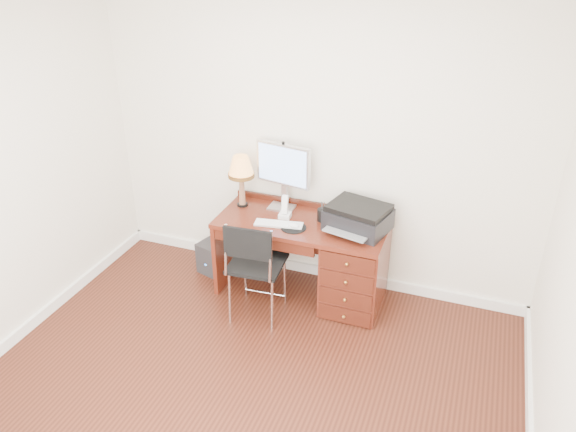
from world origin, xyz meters
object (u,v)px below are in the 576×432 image
at_px(monitor, 283,168).
at_px(printer, 358,217).
at_px(equipment_box, 215,257).
at_px(desk, 336,261).
at_px(chair, 253,260).
at_px(phone, 285,211).
at_px(leg_lamp, 241,170).

relative_size(monitor, printer, 1.05).
relative_size(monitor, equipment_box, 1.93).
height_order(desk, printer, printer).
xyz_separation_m(desk, chair, (-0.59, -0.48, 0.16)).
bearing_deg(equipment_box, chair, -22.60).
bearing_deg(phone, printer, -2.55).
bearing_deg(printer, monitor, -179.18).
xyz_separation_m(monitor, equipment_box, (-0.65, -0.16, -0.98)).
xyz_separation_m(chair, equipment_box, (-0.65, 0.53, -0.42)).
relative_size(desk, printer, 2.58).
relative_size(monitor, chair, 0.64).
height_order(desk, monitor, monitor).
xyz_separation_m(desk, equipment_box, (-1.24, 0.05, -0.25)).
distance_m(printer, leg_lamp, 1.14).
height_order(leg_lamp, phone, leg_lamp).
relative_size(leg_lamp, chair, 0.51).
distance_m(printer, phone, 0.66).
relative_size(desk, chair, 1.58).
bearing_deg(phone, desk, -6.72).
height_order(monitor, leg_lamp, monitor).
distance_m(desk, printer, 0.48).
height_order(leg_lamp, chair, leg_lamp).
xyz_separation_m(leg_lamp, chair, (0.36, -0.59, -0.53)).
distance_m(desk, phone, 0.63).
bearing_deg(desk, chair, -140.72).
relative_size(chair, equipment_box, 3.00).
distance_m(monitor, equipment_box, 1.19).
distance_m(phone, chair, 0.56).
bearing_deg(printer, phone, -164.33).
bearing_deg(phone, equipment_box, 172.92).
distance_m(desk, monitor, 0.95).
relative_size(leg_lamp, equipment_box, 1.54).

